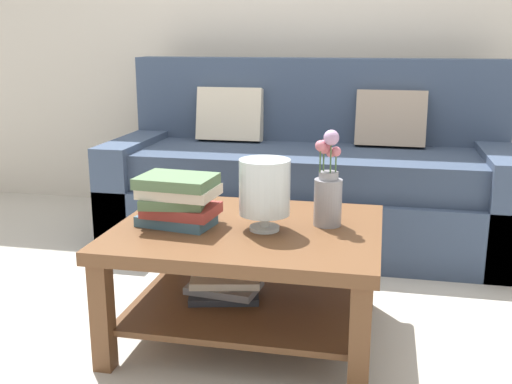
# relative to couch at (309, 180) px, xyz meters

# --- Properties ---
(ground_plane) EXTENTS (10.00, 10.00, 0.00)m
(ground_plane) POSITION_rel_couch_xyz_m (-0.10, -0.97, -0.36)
(ground_plane) COLOR #B7B2A8
(back_wall) EXTENTS (6.40, 0.12, 2.70)m
(back_wall) POSITION_rel_couch_xyz_m (-0.10, 0.68, 0.99)
(back_wall) COLOR beige
(back_wall) RESTS_ON ground
(couch) EXTENTS (2.27, 0.90, 1.06)m
(couch) POSITION_rel_couch_xyz_m (0.00, 0.00, 0.00)
(couch) COLOR #384760
(couch) RESTS_ON ground
(coffee_table) EXTENTS (1.03, 0.83, 0.47)m
(coffee_table) POSITION_rel_couch_xyz_m (-0.09, -1.26, -0.03)
(coffee_table) COLOR brown
(coffee_table) RESTS_ON ground
(book_stack_main) EXTENTS (0.32, 0.24, 0.20)m
(book_stack_main) POSITION_rel_couch_xyz_m (-0.35, -1.31, 0.21)
(book_stack_main) COLOR #3D6075
(book_stack_main) RESTS_ON coffee_table
(glass_hurricane_vase) EXTENTS (0.19, 0.19, 0.27)m
(glass_hurricane_vase) POSITION_rel_couch_xyz_m (-0.01, -1.30, 0.27)
(glass_hurricane_vase) COLOR silver
(glass_hurricane_vase) RESTS_ON coffee_table
(flower_pitcher) EXTENTS (0.11, 0.11, 0.38)m
(flower_pitcher) POSITION_rel_couch_xyz_m (0.22, -1.18, 0.24)
(flower_pitcher) COLOR gray
(flower_pitcher) RESTS_ON coffee_table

